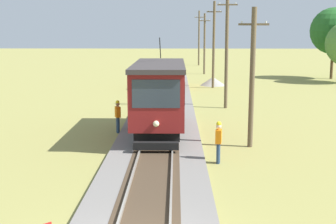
{
  "coord_description": "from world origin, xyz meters",
  "views": [
    {
      "loc": [
        0.87,
        -10.82,
        5.53
      ],
      "look_at": [
        0.49,
        11.94,
        1.58
      ],
      "focal_mm": 51.09,
      "sensor_mm": 36.0,
      "label": 1
    }
  ],
  "objects": [
    {
      "name": "red_tram",
      "position": [
        0.0,
        13.72,
        2.19
      ],
      "size": [
        2.6,
        8.54,
        4.79
      ],
      "color": "maroon",
      "rests_on": "rail_right"
    },
    {
      "name": "freight_car",
      "position": [
        0.0,
        35.27,
        1.56
      ],
      "size": [
        2.4,
        5.2,
        2.31
      ],
      "color": "#93471E",
      "rests_on": "rail_right"
    },
    {
      "name": "utility_pole_near_tram",
      "position": [
        4.41,
        11.36,
        3.37
      ],
      "size": [
        1.4,
        0.39,
        6.54
      ],
      "color": "brown",
      "rests_on": "ground"
    },
    {
      "name": "utility_pole_mid",
      "position": [
        4.41,
        22.91,
        4.19
      ],
      "size": [
        1.4,
        0.38,
        8.19
      ],
      "color": "brown",
      "rests_on": "ground"
    },
    {
      "name": "utility_pole_far",
      "position": [
        4.41,
        34.57,
        4.16
      ],
      "size": [
        1.4,
        0.6,
        8.12
      ],
      "color": "brown",
      "rests_on": "ground"
    },
    {
      "name": "utility_pole_distant",
      "position": [
        4.41,
        49.3,
        3.84
      ],
      "size": [
        1.4,
        0.51,
        7.49
      ],
      "color": "brown",
      "rests_on": "ground"
    },
    {
      "name": "utility_pole_horizon",
      "position": [
        4.41,
        64.07,
        4.29
      ],
      "size": [
        1.4,
        0.4,
        8.38
      ],
      "color": "brown",
      "rests_on": "ground"
    },
    {
      "name": "gravel_pile",
      "position": [
        4.57,
        36.81,
        0.42
      ],
      "size": [
        2.55,
        2.55,
        0.84
      ],
      "primitive_type": "cone",
      "color": "gray",
      "rests_on": "ground"
    },
    {
      "name": "track_worker",
      "position": [
        2.64,
        8.55,
        0.98
      ],
      "size": [
        0.3,
        0.42,
        1.78
      ],
      "rotation": [
        0.0,
        0.0,
        2.96
      ],
      "color": "navy",
      "rests_on": "ground"
    },
    {
      "name": "second_worker",
      "position": [
        -2.26,
        14.43,
        0.98
      ],
      "size": [
        0.36,
        0.44,
        1.78
      ],
      "rotation": [
        0.0,
        0.0,
        -2.77
      ],
      "color": "navy",
      "rests_on": "ground"
    },
    {
      "name": "tree_left_near",
      "position": [
        18.48,
        43.53,
        5.36
      ],
      "size": [
        5.2,
        5.2,
        7.97
      ],
      "color": "#4C3823",
      "rests_on": "ground"
    }
  ]
}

